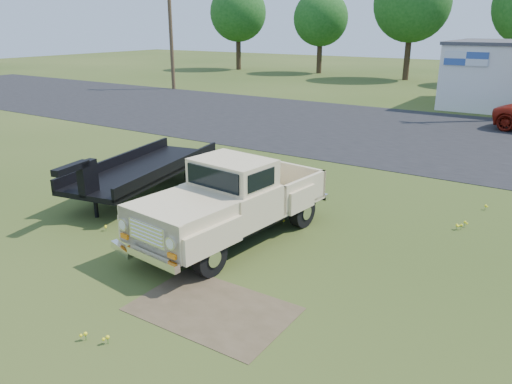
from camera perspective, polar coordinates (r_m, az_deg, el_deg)
ground at (r=12.79m, az=-2.02°, el=-5.30°), size 140.00×140.00×0.00m
asphalt_lot at (r=25.97m, az=17.46°, el=6.32°), size 90.00×14.00×0.02m
dirt_patch_a at (r=9.87m, az=-4.96°, el=-13.19°), size 3.00×2.00×0.01m
dirt_patch_b at (r=16.54m, az=-0.74°, el=0.39°), size 2.20×1.60×0.01m
utility_pole_west at (r=42.68m, az=-9.71°, el=17.68°), size 1.60×0.30×9.00m
treeline_a at (r=60.52m, az=-2.07°, el=19.77°), size 6.40×6.40×9.52m
treeline_b at (r=56.27m, az=7.42°, el=19.07°), size 5.76×5.76×8.57m
treeline_c at (r=51.23m, az=17.42°, el=19.88°), size 7.04×7.04×10.47m
vintage_pickup_truck at (r=12.39m, az=-2.64°, el=-0.89°), size 2.87×6.00×2.10m
flatbed_trailer at (r=16.38m, az=-12.64°, el=2.93°), size 3.27×6.68×1.75m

